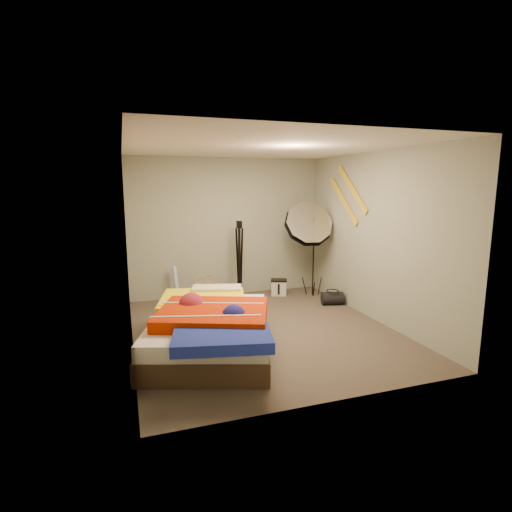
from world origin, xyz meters
name	(u,v)px	position (x,y,z in m)	size (l,w,h in m)	color
floor	(263,330)	(0.00, 0.00, 0.00)	(4.00, 4.00, 0.00)	brown
ceiling	(263,147)	(0.00, 0.00, 2.50)	(4.00, 4.00, 0.00)	silver
wall_back	(226,228)	(0.00, 2.00, 1.25)	(3.50, 3.50, 0.00)	gray
wall_front	(338,271)	(0.00, -2.00, 1.25)	(3.50, 3.50, 0.00)	gray
wall_left	(128,248)	(-1.75, 0.00, 1.25)	(4.00, 4.00, 0.00)	gray
wall_right	(373,237)	(1.75, 0.00, 1.25)	(4.00, 4.00, 0.00)	gray
tote_bag	(206,294)	(-0.51, 1.44, 0.20)	(0.39, 0.12, 0.39)	tan
wrapping_roll	(176,284)	(-0.97, 1.76, 0.32)	(0.07, 0.07, 0.63)	#5792D1
camera_case	(279,288)	(0.89, 1.62, 0.14)	(0.27, 0.19, 0.27)	beige
duffel_bag	(332,298)	(1.53, 0.77, 0.11)	(0.22, 0.22, 0.36)	black
wall_stripe_upper	(352,189)	(1.73, 0.60, 1.95)	(0.02, 1.10, 0.10)	gold
wall_stripe_lower	(344,201)	(1.73, 0.85, 1.75)	(0.02, 1.10, 0.10)	gold
bed	(211,327)	(-0.83, -0.45, 0.29)	(1.94, 2.42, 0.59)	#483322
photo_umbrella	(308,226)	(1.33, 1.36, 1.30)	(1.12, 0.88, 1.82)	black
camera_tripod	(239,255)	(0.12, 1.59, 0.80)	(0.09, 0.09, 1.40)	black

